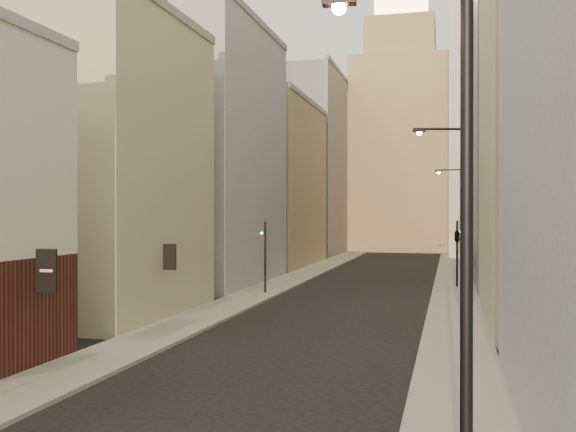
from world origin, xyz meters
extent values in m
cube|color=gray|center=(-6.50, 55.00, 0.07)|extent=(3.00, 140.00, 0.15)
cube|color=gray|center=(6.50, 55.00, 0.07)|extent=(3.00, 140.00, 0.15)
cube|color=black|center=(-7.30, 14.00, 3.60)|extent=(0.80, 0.08, 1.50)
cube|color=black|center=(-7.30, 24.00, 3.40)|extent=(0.70, 0.08, 1.30)
cube|color=#B0A889|center=(-12.00, 26.00, 8.00)|extent=(8.00, 12.00, 16.00)
cube|color=gray|center=(-12.00, 42.00, 10.00)|extent=(8.00, 16.00, 20.00)
cube|color=tan|center=(-12.00, 60.00, 8.50)|extent=(8.00, 18.00, 17.00)
cube|color=gray|center=(-12.00, 80.00, 12.00)|extent=(8.00, 20.00, 24.00)
cube|color=#B0A889|center=(12.00, 30.00, 10.00)|extent=(8.00, 16.00, 20.00)
cube|color=gray|center=(12.00, 50.00, 13.00)|extent=(8.00, 20.00, 26.00)
cube|color=gray|center=(18.00, 78.00, 25.00)|extent=(20.00, 22.00, 50.00)
cube|color=tan|center=(-1.00, 92.00, 14.00)|extent=(14.00, 14.00, 28.00)
cube|color=tan|center=(-1.00, 92.00, 31.00)|extent=(10.00, 10.00, 6.00)
cylinder|color=#FFCC72|center=(-1.00, 92.00, 36.50)|extent=(8.00, 8.00, 5.00)
cube|color=silver|center=(10.00, 78.00, 17.00)|extent=(8.00, 8.00, 34.00)
cylinder|color=black|center=(6.48, 5.15, 4.59)|extent=(0.20, 0.20, 9.17)
cube|color=black|center=(4.44, 5.11, 9.12)|extent=(0.56, 0.24, 0.18)
sphere|color=#FF973F|center=(4.44, 5.11, 8.99)|extent=(0.24, 0.24, 0.24)
cylinder|color=black|center=(6.83, 26.86, 4.83)|extent=(0.21, 0.21, 9.66)
cylinder|color=black|center=(5.79, 26.59, 9.66)|extent=(2.11, 0.67, 0.13)
cube|color=black|center=(4.76, 26.31, 9.61)|extent=(0.63, 0.38, 0.19)
sphere|color=#FF973F|center=(4.76, 26.31, 9.47)|extent=(0.26, 0.26, 0.26)
cylinder|color=black|center=(7.30, 47.30, 4.51)|extent=(0.20, 0.20, 9.02)
cylinder|color=black|center=(6.30, 47.39, 9.02)|extent=(2.01, 0.30, 0.12)
cube|color=black|center=(5.30, 47.49, 8.97)|extent=(0.57, 0.27, 0.18)
sphere|color=#FF973F|center=(5.30, 47.49, 8.84)|extent=(0.24, 0.24, 0.24)
cylinder|color=black|center=(-6.07, 36.69, 2.50)|extent=(0.16, 0.16, 5.00)
imported|color=black|center=(-6.07, 36.69, 4.20)|extent=(0.48, 0.48, 1.14)
sphere|color=#19E533|center=(-6.32, 36.69, 4.20)|extent=(0.16, 0.16, 0.16)
cylinder|color=black|center=(6.70, 43.52, 2.50)|extent=(0.16, 0.16, 5.00)
imported|color=black|center=(6.70, 43.52, 4.20)|extent=(0.83, 0.83, 1.55)
sphere|color=#19E533|center=(6.95, 43.52, 4.20)|extent=(0.16, 0.16, 0.16)
camera|label=1|loc=(6.23, -5.37, 5.60)|focal=40.00mm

